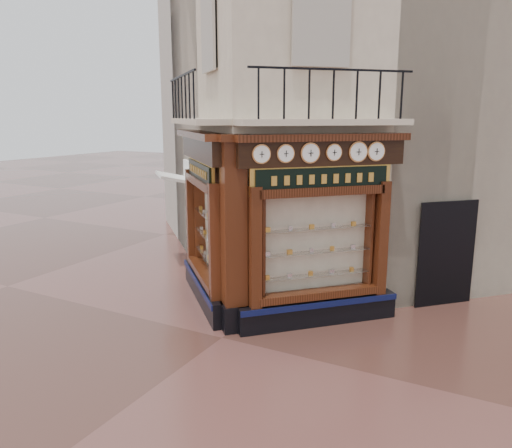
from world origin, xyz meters
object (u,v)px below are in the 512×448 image
Objects in this scene: signboard_left at (200,171)px; signboard_right at (323,179)px; clock_d at (334,152)px; corner_pilaster at (234,237)px; clock_a at (261,154)px; clock_e at (358,152)px; awning at (176,264)px; clock_f at (376,151)px; clock_c at (310,153)px; clock_b at (286,154)px.

signboard_right is at bearing -135.00° from signboard_left.
clock_d reaches higher than signboard_left.
corner_pilaster is 1.78m from clock_a.
clock_e reaches higher than awning.
clock_e is at bearing 180.00° from clock_f.
signboard_left is (-2.77, 0.31, -0.52)m from clock_c.
clock_b is at bearing -165.25° from awning.
corner_pilaster is at bearing 155.07° from clock_b.
clock_b is 1.05× the size of clock_d.
signboard_left is at bearing 135.80° from clock_d.
clock_c is at bearing -161.33° from signboard_right.
clock_f is at bearing -8.52° from corner_pilaster.
clock_d is 0.87× the size of clock_f.
clock_a is at bearing -160.92° from signboard_left.
clock_b is 1.53m from clock_e.
clock_a is at bearing -44.38° from corner_pilaster.
signboard_left is at bearing 141.80° from clock_e.
clock_e is 0.19× the size of signboard_right.
clock_c is 0.18× the size of signboard_right.
clock_d reaches higher than signboard_right.
clock_e is at bearing 0.00° from clock_a.
signboard_right is (0.85, 1.01, -0.52)m from clock_a.
corner_pilaster is at bearing 169.75° from signboard_right.
signboard_right is at bearing 18.67° from clock_c.
signboard_left is at bearing 145.50° from clock_f.
clock_d is 0.53m from clock_e.
signboard_left is at bearing 100.25° from corner_pilaster.
signboard_right is (-0.20, -0.04, -0.52)m from clock_d.
clock_e reaches higher than clock_f.
clock_e reaches higher than clock_a.
corner_pilaster is at bearing -174.25° from awning.
clock_f is at bearing 0.00° from clock_a.
signboard_right is (5.32, -2.14, 3.10)m from awning.
clock_d is 6.93m from awning.
clock_f reaches higher than clock_d.
clock_b is at bearing -180.00° from clock_d.
signboard_left is at bearing 135.00° from signboard_right.
clock_a is at bearing -170.14° from awning.
clock_a is 1.08× the size of clock_d.
clock_b reaches higher than signboard_right.
clock_e is at bearing -9.89° from corner_pilaster.
corner_pilaster is 10.18× the size of clock_f.
corner_pilaster reaches higher than clock_e.
clock_d is 0.16× the size of signboard_right.
clock_c is at bearing -160.36° from awning.
clock_d is at bearing -32.69° from signboard_right.
clock_b reaches higher than awning.
clock_b is at bearing 180.00° from clock_f.
clock_a is at bearing -180.00° from clock_d.
corner_pilaster is 1.83× the size of signboard_right.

